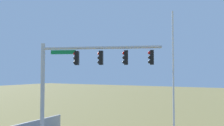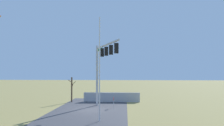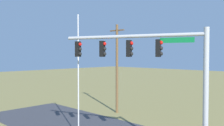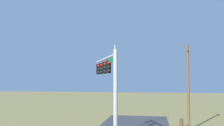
% 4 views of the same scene
% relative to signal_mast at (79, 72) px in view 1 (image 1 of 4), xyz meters
% --- Properties ---
extents(signal_mast, '(7.83, 3.14, 7.40)m').
position_rel_signal_mast_xyz_m(signal_mast, '(0.00, 0.00, 0.00)').
color(signal_mast, '#B2B5BA').
rests_on(signal_mast, ground_plane).
extents(flagpole, '(0.10, 0.10, 8.88)m').
position_rel_signal_mast_xyz_m(flagpole, '(-6.28, -0.38, -0.97)').
color(flagpole, silver).
rests_on(flagpole, ground_plane).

